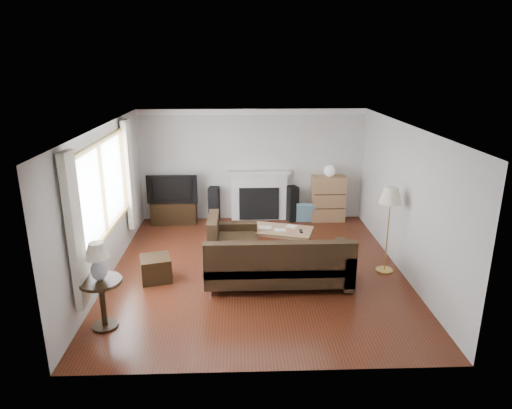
{
  "coord_description": "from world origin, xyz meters",
  "views": [
    {
      "loc": [
        -0.27,
        -7.27,
        3.5
      ],
      "look_at": [
        0.0,
        0.3,
        1.1
      ],
      "focal_mm": 32.0,
      "sensor_mm": 36.0,
      "label": 1
    }
  ],
  "objects_px": {
    "tv_stand": "(174,212)",
    "bookshelf": "(328,199)",
    "sectional_sofa": "(278,261)",
    "side_table": "(103,304)",
    "coffee_table": "(279,240)",
    "floor_lamp": "(388,230)"
  },
  "relations": [
    {
      "from": "sectional_sofa",
      "to": "floor_lamp",
      "type": "bearing_deg",
      "value": 12.43
    },
    {
      "from": "floor_lamp",
      "to": "side_table",
      "type": "relative_size",
      "value": 2.13
    },
    {
      "from": "bookshelf",
      "to": "side_table",
      "type": "xyz_separation_m",
      "value": [
        -3.87,
        -4.25,
        -0.16
      ]
    },
    {
      "from": "tv_stand",
      "to": "coffee_table",
      "type": "height_order",
      "value": "tv_stand"
    },
    {
      "from": "coffee_table",
      "to": "floor_lamp",
      "type": "xyz_separation_m",
      "value": [
        1.76,
        -0.89,
        0.52
      ]
    },
    {
      "from": "coffee_table",
      "to": "floor_lamp",
      "type": "relative_size",
      "value": 0.8
    },
    {
      "from": "bookshelf",
      "to": "floor_lamp",
      "type": "distance_m",
      "value": 2.73
    },
    {
      "from": "bookshelf",
      "to": "floor_lamp",
      "type": "bearing_deg",
      "value": -79.3
    },
    {
      "from": "tv_stand",
      "to": "side_table",
      "type": "distance_m",
      "value": 4.24
    },
    {
      "from": "coffee_table",
      "to": "side_table",
      "type": "relative_size",
      "value": 1.69
    },
    {
      "from": "tv_stand",
      "to": "bookshelf",
      "type": "distance_m",
      "value": 3.49
    },
    {
      "from": "tv_stand",
      "to": "bookshelf",
      "type": "bearing_deg",
      "value": 0.55
    },
    {
      "from": "coffee_table",
      "to": "side_table",
      "type": "height_order",
      "value": "side_table"
    },
    {
      "from": "sectional_sofa",
      "to": "side_table",
      "type": "distance_m",
      "value": 2.74
    },
    {
      "from": "tv_stand",
      "to": "sectional_sofa",
      "type": "xyz_separation_m",
      "value": [
        2.09,
        -3.05,
        0.16
      ]
    },
    {
      "from": "bookshelf",
      "to": "side_table",
      "type": "height_order",
      "value": "bookshelf"
    },
    {
      "from": "bookshelf",
      "to": "floor_lamp",
      "type": "height_order",
      "value": "floor_lamp"
    },
    {
      "from": "bookshelf",
      "to": "floor_lamp",
      "type": "relative_size",
      "value": 0.68
    },
    {
      "from": "tv_stand",
      "to": "sectional_sofa",
      "type": "relative_size",
      "value": 0.39
    },
    {
      "from": "floor_lamp",
      "to": "sectional_sofa",
      "type": "bearing_deg",
      "value": -167.57
    },
    {
      "from": "side_table",
      "to": "bookshelf",
      "type": "bearing_deg",
      "value": 47.75
    },
    {
      "from": "bookshelf",
      "to": "sectional_sofa",
      "type": "distance_m",
      "value": 3.39
    }
  ]
}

